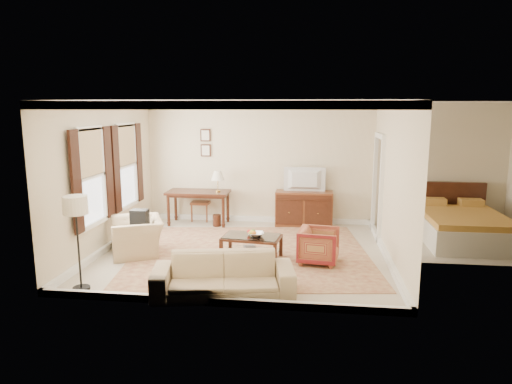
% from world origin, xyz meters
% --- Properties ---
extents(room_shell, '(5.51, 5.01, 2.91)m').
position_xyz_m(room_shell, '(0.00, 0.00, 2.47)').
color(room_shell, beige).
rests_on(room_shell, ground).
extents(annex_bedroom, '(3.00, 2.70, 2.90)m').
position_xyz_m(annex_bedroom, '(4.49, 1.15, 0.34)').
color(annex_bedroom, beige).
rests_on(annex_bedroom, ground).
extents(window_front, '(0.12, 1.56, 1.80)m').
position_xyz_m(window_front, '(-2.70, -0.70, 1.55)').
color(window_front, '#CCB284').
rests_on(window_front, room_shell).
extents(window_rear, '(0.12, 1.56, 1.80)m').
position_xyz_m(window_rear, '(-2.70, 0.90, 1.55)').
color(window_rear, '#CCB284').
rests_on(window_rear, room_shell).
extents(doorway, '(0.10, 1.12, 2.25)m').
position_xyz_m(doorway, '(2.71, 1.50, 1.08)').
color(doorway, white).
rests_on(doorway, room_shell).
extents(rug, '(4.96, 4.40, 0.01)m').
position_xyz_m(rug, '(0.13, -0.09, 0.01)').
color(rug, brown).
rests_on(rug, room_shell).
extents(writing_desk, '(1.48, 0.74, 0.81)m').
position_xyz_m(writing_desk, '(-1.41, 2.03, 0.70)').
color(writing_desk, '#3F1D12').
rests_on(writing_desk, room_shell).
extents(desk_chair, '(0.46, 0.46, 1.05)m').
position_xyz_m(desk_chair, '(-1.44, 2.38, 0.53)').
color(desk_chair, brown).
rests_on(desk_chair, room_shell).
extents(desk_lamp, '(0.32, 0.32, 0.50)m').
position_xyz_m(desk_lamp, '(-0.93, 2.03, 1.06)').
color(desk_lamp, silver).
rests_on(desk_lamp, writing_desk).
extents(framed_prints, '(0.25, 0.04, 0.68)m').
position_xyz_m(framed_prints, '(-1.31, 2.47, 1.94)').
color(framed_prints, '#3F1D12').
rests_on(framed_prints, room_shell).
extents(sideboard, '(1.35, 0.52, 0.83)m').
position_xyz_m(sideboard, '(1.12, 2.21, 0.41)').
color(sideboard, brown).
rests_on(sideboard, room_shell).
extents(tv, '(0.93, 0.54, 0.12)m').
position_xyz_m(tv, '(1.12, 2.19, 1.30)').
color(tv, black).
rests_on(tv, sideboard).
extents(coffee_table, '(1.14, 0.75, 0.45)m').
position_xyz_m(coffee_table, '(0.20, -0.38, 0.35)').
color(coffee_table, '#3F1D12').
rests_on(coffee_table, room_shell).
extents(fruit_bowl, '(0.42, 0.42, 0.10)m').
position_xyz_m(fruit_bowl, '(0.29, -0.42, 0.51)').
color(fruit_bowl, silver).
rests_on(fruit_bowl, coffee_table).
extents(book_a, '(0.27, 0.14, 0.38)m').
position_xyz_m(book_a, '(0.05, -0.26, 0.18)').
color(book_a, brown).
rests_on(book_a, coffee_table).
extents(book_b, '(0.25, 0.17, 0.38)m').
position_xyz_m(book_b, '(0.31, -0.37, 0.17)').
color(book_b, brown).
rests_on(book_b, coffee_table).
extents(striped_armchair, '(0.74, 0.78, 0.71)m').
position_xyz_m(striped_armchair, '(1.44, -0.45, 0.36)').
color(striped_armchair, maroon).
rests_on(striped_armchair, room_shell).
extents(club_armchair, '(1.08, 1.26, 0.93)m').
position_xyz_m(club_armchair, '(-2.04, -0.34, 0.47)').
color(club_armchair, tan).
rests_on(club_armchair, room_shell).
extents(backpack, '(0.38, 0.39, 0.40)m').
position_xyz_m(backpack, '(-1.97, -0.33, 0.71)').
color(backpack, black).
rests_on(backpack, club_armchair).
extents(sofa, '(2.19, 0.99, 0.83)m').
position_xyz_m(sofa, '(-0.00, -2.07, 0.41)').
color(sofa, tan).
rests_on(sofa, room_shell).
extents(floor_lamp, '(0.37, 0.37, 1.49)m').
position_xyz_m(floor_lamp, '(-2.25, -2.14, 1.24)').
color(floor_lamp, black).
rests_on(floor_lamp, room_shell).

